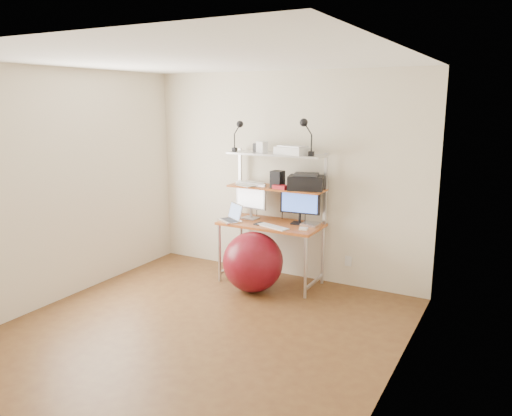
{
  "coord_description": "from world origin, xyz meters",
  "views": [
    {
      "loc": [
        2.58,
        -3.66,
        2.16
      ],
      "look_at": [
        -0.04,
        1.15,
        0.97
      ],
      "focal_mm": 35.0,
      "sensor_mm": 36.0,
      "label": 1
    }
  ],
  "objects_px": {
    "monitor_silver": "(251,198)",
    "monitor_black": "(300,204)",
    "printer": "(306,182)",
    "laptop": "(232,217)",
    "exercise_ball": "(253,262)"
  },
  "relations": [
    {
      "from": "monitor_silver",
      "to": "monitor_black",
      "type": "relative_size",
      "value": 0.99
    },
    {
      "from": "printer",
      "to": "monitor_black",
      "type": "bearing_deg",
      "value": 162.89
    },
    {
      "from": "monitor_silver",
      "to": "laptop",
      "type": "xyz_separation_m",
      "value": [
        -0.13,
        -0.22,
        -0.21
      ]
    },
    {
      "from": "monitor_silver",
      "to": "laptop",
      "type": "height_order",
      "value": "monitor_silver"
    },
    {
      "from": "monitor_black",
      "to": "laptop",
      "type": "xyz_separation_m",
      "value": [
        -0.77,
        -0.25,
        -0.2
      ]
    },
    {
      "from": "monitor_black",
      "to": "exercise_ball",
      "type": "relative_size",
      "value": 0.69
    },
    {
      "from": "monitor_black",
      "to": "printer",
      "type": "relative_size",
      "value": 1.06
    },
    {
      "from": "laptop",
      "to": "printer",
      "type": "relative_size",
      "value": 0.84
    },
    {
      "from": "monitor_silver",
      "to": "printer",
      "type": "xyz_separation_m",
      "value": [
        0.71,
        0.03,
        0.25
      ]
    },
    {
      "from": "monitor_silver",
      "to": "printer",
      "type": "bearing_deg",
      "value": 8.67
    },
    {
      "from": "monitor_black",
      "to": "laptop",
      "type": "height_order",
      "value": "monitor_black"
    },
    {
      "from": "laptop",
      "to": "exercise_ball",
      "type": "distance_m",
      "value": 0.63
    },
    {
      "from": "exercise_ball",
      "to": "monitor_black",
      "type": "bearing_deg",
      "value": 51.75
    },
    {
      "from": "monitor_black",
      "to": "monitor_silver",
      "type": "bearing_deg",
      "value": 177.96
    },
    {
      "from": "printer",
      "to": "laptop",
      "type": "bearing_deg",
      "value": -178.12
    }
  ]
}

